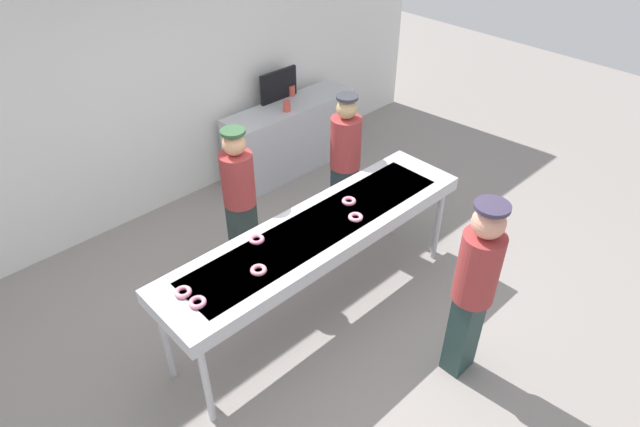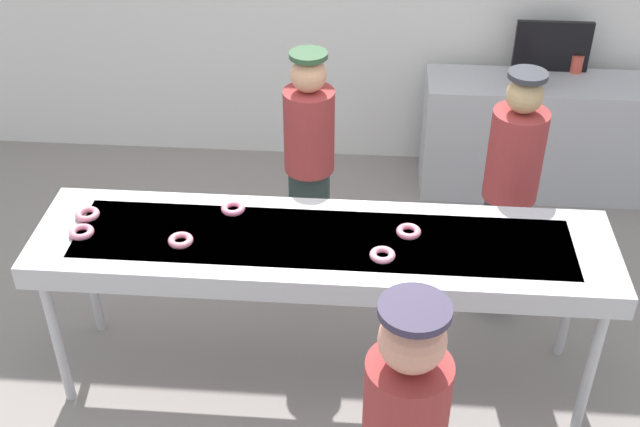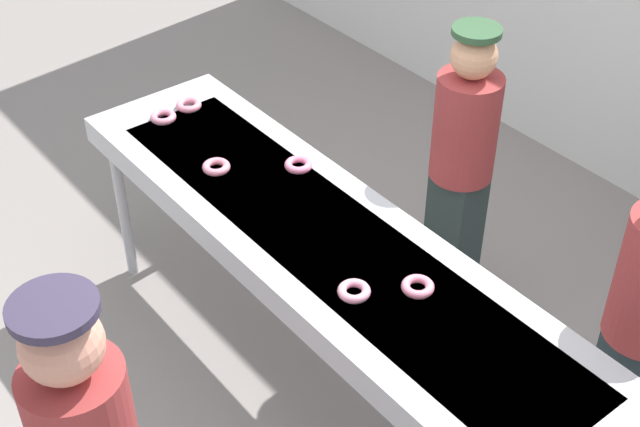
# 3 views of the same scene
# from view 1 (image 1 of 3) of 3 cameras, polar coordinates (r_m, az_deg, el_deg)

# --- Properties ---
(ground_plane) EXTENTS (16.00, 16.00, 0.00)m
(ground_plane) POSITION_cam_1_polar(r_m,az_deg,el_deg) (5.18, -0.14, -9.92)
(ground_plane) COLOR gray
(back_wall) EXTENTS (8.00, 0.12, 3.17)m
(back_wall) POSITION_cam_1_polar(r_m,az_deg,el_deg) (6.09, -17.28, 14.03)
(back_wall) COLOR white
(back_wall) RESTS_ON ground
(fryer_conveyor) EXTENTS (2.96, 0.72, 0.97)m
(fryer_conveyor) POSITION_cam_1_polar(r_m,az_deg,el_deg) (4.57, -0.15, -2.09)
(fryer_conveyor) COLOR #B7BABF
(fryer_conveyor) RESTS_ON ground
(strawberry_donut_0) EXTENTS (0.17, 0.17, 0.03)m
(strawberry_donut_0) POSITION_cam_1_polar(r_m,az_deg,el_deg) (4.40, -6.66, -2.70)
(strawberry_donut_0) COLOR pink
(strawberry_donut_0) RESTS_ON fryer_conveyor
(strawberry_donut_1) EXTENTS (0.15, 0.15, 0.03)m
(strawberry_donut_1) POSITION_cam_1_polar(r_m,az_deg,el_deg) (4.80, 3.05, 1.31)
(strawberry_donut_1) COLOR pink
(strawberry_donut_1) RESTS_ON fryer_conveyor
(strawberry_donut_2) EXTENTS (0.15, 0.15, 0.03)m
(strawberry_donut_2) POSITION_cam_1_polar(r_m,az_deg,el_deg) (4.04, -14.16, -7.99)
(strawberry_donut_2) COLOR pink
(strawberry_donut_2) RESTS_ON fryer_conveyor
(strawberry_donut_3) EXTENTS (0.18, 0.18, 0.03)m
(strawberry_donut_3) POSITION_cam_1_polar(r_m,az_deg,el_deg) (3.95, -12.71, -9.06)
(strawberry_donut_3) COLOR pink
(strawberry_donut_3) RESTS_ON fryer_conveyor
(strawberry_donut_4) EXTENTS (0.16, 0.16, 0.03)m
(strawberry_donut_4) POSITION_cam_1_polar(r_m,az_deg,el_deg) (4.61, 3.75, -0.39)
(strawberry_donut_4) COLOR pink
(strawberry_donut_4) RESTS_ON fryer_conveyor
(strawberry_donut_5) EXTENTS (0.17, 0.17, 0.03)m
(strawberry_donut_5) POSITION_cam_1_polar(r_m,az_deg,el_deg) (4.12, -6.46, -5.91)
(strawberry_donut_5) COLOR pink
(strawberry_donut_5) RESTS_ON fryer_conveyor
(worker_baker) EXTENTS (0.30, 0.30, 1.58)m
(worker_baker) POSITION_cam_1_polar(r_m,az_deg,el_deg) (5.09, -8.40, 1.56)
(worker_baker) COLOR #273533
(worker_baker) RESTS_ON ground
(worker_assistant) EXTENTS (0.31, 0.31, 1.60)m
(worker_assistant) POSITION_cam_1_polar(r_m,az_deg,el_deg) (5.59, 2.65, 5.54)
(worker_assistant) COLOR #253438
(worker_assistant) RESTS_ON ground
(customer_waiting) EXTENTS (0.31, 0.31, 1.66)m
(customer_waiting) POSITION_cam_1_polar(r_m,az_deg,el_deg) (4.22, 15.88, -7.14)
(customer_waiting) COLOR #233A38
(customer_waiting) RESTS_ON ground
(prep_counter) EXTENTS (1.76, 0.50, 0.89)m
(prep_counter) POSITION_cam_1_polar(r_m,az_deg,el_deg) (6.96, -3.06, 8.01)
(prep_counter) COLOR #B7BABF
(prep_counter) RESTS_ON ground
(paper_cup_0) EXTENTS (0.09, 0.09, 0.13)m
(paper_cup_0) POSITION_cam_1_polar(r_m,az_deg,el_deg) (6.57, -3.50, 11.19)
(paper_cup_0) COLOR #CC4C3F
(paper_cup_0) RESTS_ON prep_counter
(paper_cup_1) EXTENTS (0.09, 0.09, 0.13)m
(paper_cup_1) POSITION_cam_1_polar(r_m,az_deg,el_deg) (6.98, -3.00, 12.75)
(paper_cup_1) COLOR #CC4C3F
(paper_cup_1) RESTS_ON prep_counter
(menu_display) EXTENTS (0.54, 0.04, 0.37)m
(menu_display) POSITION_cam_1_polar(r_m,az_deg,el_deg) (6.83, -4.37, 13.26)
(menu_display) COLOR black
(menu_display) RESTS_ON prep_counter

